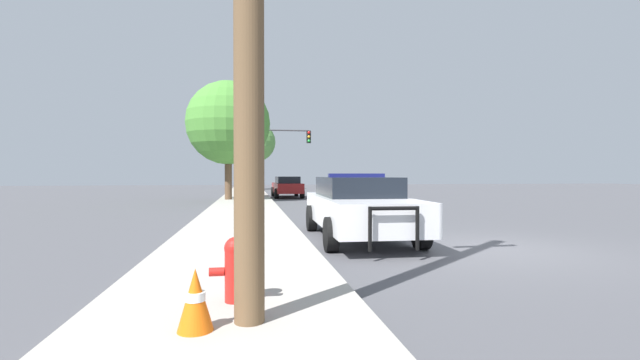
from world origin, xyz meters
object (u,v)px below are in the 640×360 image
(police_car, at_px, (358,206))
(fire_hydrant, at_px, (236,267))
(traffic_light, at_px, (282,147))
(car_background_midblock, at_px, (287,186))
(tree_sidewalk_mid, at_px, (228,123))
(tree_sidewalk_far, at_px, (255,142))
(traffic_cone, at_px, (195,299))

(police_car, bearing_deg, fire_hydrant, 63.35)
(traffic_light, xyz_separation_m, car_background_midblock, (0.14, -2.22, -2.75))
(traffic_light, relative_size, tree_sidewalk_mid, 0.71)
(traffic_light, distance_m, car_background_midblock, 3.54)
(police_car, bearing_deg, tree_sidewalk_far, -85.21)
(traffic_cone, bearing_deg, police_car, 62.90)
(tree_sidewalk_mid, bearing_deg, car_background_midblock, 47.20)
(police_car, bearing_deg, traffic_light, -87.97)
(fire_hydrant, relative_size, traffic_cone, 1.27)
(traffic_cone, bearing_deg, tree_sidewalk_mid, 91.92)
(police_car, distance_m, traffic_light, 20.95)
(fire_hydrant, height_order, traffic_light, traffic_light)
(fire_hydrant, relative_size, tree_sidewalk_far, 0.11)
(traffic_light, bearing_deg, tree_sidewalk_far, 98.07)
(tree_sidewalk_far, height_order, traffic_cone, tree_sidewalk_far)
(tree_sidewalk_far, xyz_separation_m, tree_sidewalk_mid, (-1.77, -18.45, -0.31))
(police_car, relative_size, fire_hydrant, 7.42)
(traffic_light, xyz_separation_m, traffic_cone, (-2.82, -26.77, -3.08))
(fire_hydrant, height_order, tree_sidewalk_far, tree_sidewalk_far)
(car_background_midblock, bearing_deg, traffic_cone, -98.45)
(car_background_midblock, bearing_deg, fire_hydrant, -97.90)
(car_background_midblock, distance_m, tree_sidewalk_far, 15.16)
(fire_hydrant, distance_m, car_background_midblock, 23.84)
(traffic_cone, bearing_deg, traffic_light, 83.98)
(police_car, height_order, tree_sidewalk_mid, tree_sidewalk_mid)
(police_car, height_order, car_background_midblock, police_car)
(fire_hydrant, bearing_deg, police_car, 62.00)
(tree_sidewalk_mid, bearing_deg, police_car, -75.55)
(police_car, bearing_deg, traffic_cone, 64.24)
(fire_hydrant, bearing_deg, car_background_midblock, 83.66)
(tree_sidewalk_mid, bearing_deg, traffic_cone, -88.08)
(car_background_midblock, relative_size, traffic_cone, 8.03)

